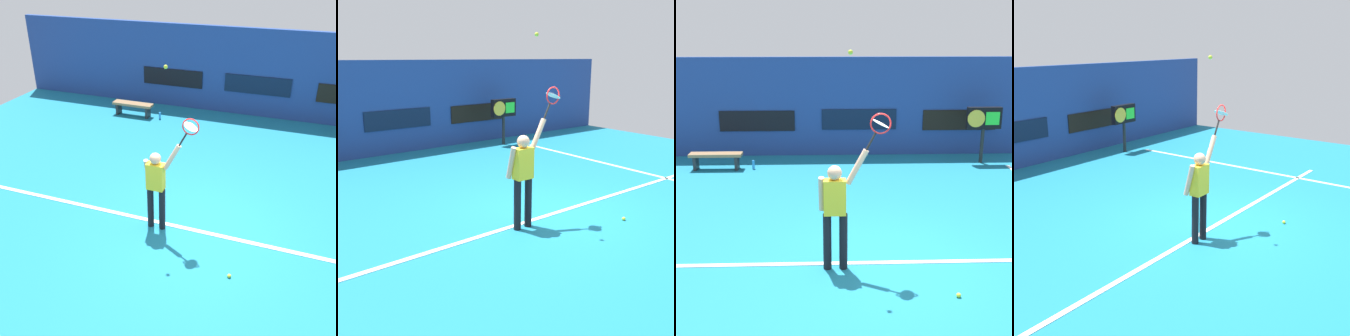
{
  "view_description": "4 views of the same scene",
  "coord_description": "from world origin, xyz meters",
  "views": [
    {
      "loc": [
        1.67,
        -6.27,
        4.98
      ],
      "look_at": [
        -0.68,
        0.09,
        1.27
      ],
      "focal_mm": 42.3,
      "sensor_mm": 36.0,
      "label": 1
    },
    {
      "loc": [
        -5.37,
        -5.48,
        2.98
      ],
      "look_at": [
        -0.8,
        0.35,
        1.0
      ],
      "focal_mm": 44.6,
      "sensor_mm": 36.0,
      "label": 2
    },
    {
      "loc": [
        -0.94,
        -6.87,
        3.62
      ],
      "look_at": [
        -0.67,
        0.56,
        1.44
      ],
      "focal_mm": 50.29,
      "sensor_mm": 36.0,
      "label": 3
    },
    {
      "loc": [
        -7.16,
        -4.58,
        3.59
      ],
      "look_at": [
        -1.24,
        -0.08,
        1.49
      ],
      "focal_mm": 48.08,
      "sensor_mm": 36.0,
      "label": 4
    }
  ],
  "objects": [
    {
      "name": "scoreboard_clock",
      "position": [
        3.4,
        5.85,
        1.22
      ],
      "size": [
        0.96,
        0.2,
        1.58
      ],
      "color": "black",
      "rests_on": "ground_plane"
    },
    {
      "name": "sponsor_banner_starboard",
      "position": [
        3.0,
        6.83,
        1.05
      ],
      "size": [
        2.2,
        0.03,
        0.6
      ],
      "primitive_type": "cube",
      "color": "black"
    },
    {
      "name": "tennis_player",
      "position": [
        -0.83,
        -0.17,
        1.01
      ],
      "size": [
        0.75,
        0.31,
        1.95
      ],
      "color": "black",
      "rests_on": "ground_plane"
    },
    {
      "name": "tennis_ball",
      "position": [
        -0.61,
        -0.21,
        3.33
      ],
      "size": [
        0.07,
        0.07,
        0.07
      ],
      "primitive_type": "sphere",
      "color": "#CCE033"
    },
    {
      "name": "tennis_racket",
      "position": [
        -0.18,
        -0.17,
        2.29
      ],
      "size": [
        0.43,
        0.27,
        0.61
      ],
      "color": "black"
    },
    {
      "name": "sponsor_banner_center",
      "position": [
        0.0,
        6.83,
        1.08
      ],
      "size": [
        2.2,
        0.03,
        0.6
      ],
      "primitive_type": "cube",
      "color": "#0C1933"
    },
    {
      "name": "ground_plane",
      "position": [
        0.0,
        0.0,
        0.0
      ],
      "size": [
        18.0,
        18.0,
        0.0
      ],
      "primitive_type": "plane",
      "color": "teal"
    },
    {
      "name": "court_sideline",
      "position": [
        4.05,
        2.0,
        0.01
      ],
      "size": [
        0.1,
        7.0,
        0.01
      ],
      "primitive_type": "cube",
      "color": "white",
      "rests_on": "ground_plane"
    },
    {
      "name": "spare_ball",
      "position": [
        0.89,
        -1.08,
        0.03
      ],
      "size": [
        0.07,
        0.07,
        0.07
      ],
      "primitive_type": "sphere",
      "color": "#CCE033",
      "rests_on": "ground_plane"
    },
    {
      "name": "court_baseline",
      "position": [
        0.0,
        -0.03,
        0.01
      ],
      "size": [
        10.0,
        0.1,
        0.01
      ],
      "primitive_type": "cube",
      "color": "white",
      "rests_on": "ground_plane"
    }
  ]
}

